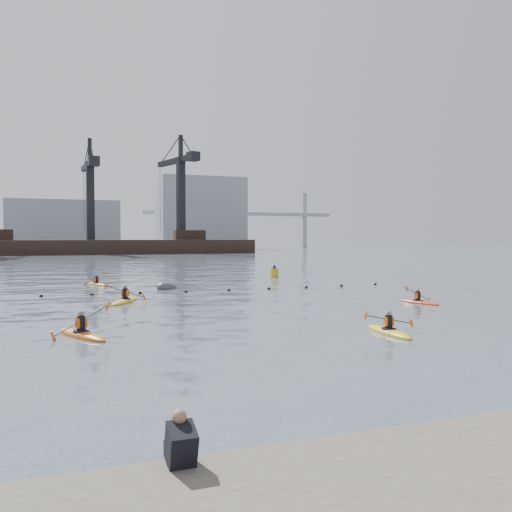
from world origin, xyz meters
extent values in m
plane|color=#343F4C|center=(0.00, 0.00, 0.00)|extent=(400.00, 400.00, 0.00)
cube|color=black|center=(-5.50, -5.80, 0.78)|extent=(0.38, 0.60, 0.67)
cube|color=black|center=(-5.50, -5.58, 0.62)|extent=(0.34, 0.40, 0.24)
sphere|color=#8C6651|center=(-5.50, -5.70, 1.16)|extent=(0.21, 0.21, 0.21)
sphere|color=black|center=(-8.00, 22.72, 0.03)|extent=(0.24, 0.24, 0.24)
sphere|color=black|center=(-5.00, 22.58, 0.03)|extent=(0.24, 0.24, 0.24)
sphere|color=black|center=(-2.00, 22.41, 0.03)|extent=(0.24, 0.24, 0.24)
sphere|color=black|center=(1.00, 22.28, 0.03)|extent=(0.24, 0.24, 0.24)
sphere|color=black|center=(4.00, 22.25, 0.03)|extent=(0.24, 0.24, 0.24)
sphere|color=black|center=(7.00, 22.34, 0.03)|extent=(0.24, 0.24, 0.24)
sphere|color=black|center=(10.00, 22.50, 0.03)|extent=(0.24, 0.24, 0.24)
sphere|color=black|center=(13.00, 22.66, 0.03)|extent=(0.24, 0.24, 0.24)
sphere|color=black|center=(16.00, 22.75, 0.03)|extent=(0.24, 0.24, 0.24)
cube|color=black|center=(0.00, 110.00, 0.85)|extent=(72.00, 12.00, 4.50)
cube|color=black|center=(-18.00, 110.00, 4.20)|extent=(5.00, 3.00, 2.20)
cube|color=black|center=(22.00, 110.00, 4.20)|extent=(7.00, 3.00, 2.20)
cube|color=black|center=(0.00, 110.00, 11.60)|extent=(1.73, 1.73, 17.00)
cube|color=black|center=(-0.20, 112.24, 19.50)|extent=(2.50, 15.05, 1.20)
cube|color=black|center=(0.46, 104.77, 19.50)|extent=(2.42, 2.78, 2.00)
cube|color=black|center=(0.00, 110.00, 22.60)|extent=(0.87, 0.87, 5.00)
cube|color=black|center=(20.00, 110.00, 12.60)|extent=(1.96, 1.96, 19.00)
cube|color=black|center=(19.34, 112.46, 21.50)|extent=(5.56, 16.73, 1.20)
cube|color=black|center=(21.54, 104.25, 21.50)|extent=(2.80, 3.08, 2.00)
cube|color=black|center=(20.00, 110.00, 24.60)|extent=(0.98, 0.98, 5.00)
cube|color=gray|center=(-5.00, 150.00, 7.00)|extent=(30.00, 14.00, 14.00)
cube|color=gray|center=(35.00, 150.00, 11.00)|extent=(26.00, 14.00, 22.00)
cube|color=gray|center=(55.00, 170.00, 12.00)|extent=(70.00, 2.00, 1.20)
cylinder|color=gray|center=(30.00, 170.00, 10.00)|extent=(1.60, 1.60, 20.00)
cylinder|color=gray|center=(80.00, 170.00, 10.00)|extent=(1.60, 1.60, 20.00)
ellipsoid|color=#CF6213|center=(-6.26, 7.89, 0.04)|extent=(2.02, 3.40, 0.34)
cylinder|color=black|center=(-6.26, 7.89, 0.18)|extent=(0.85, 0.85, 0.06)
cylinder|color=black|center=(-6.26, 7.89, 0.48)|extent=(0.32, 0.32, 0.55)
cube|color=#D1580B|center=(-6.26, 7.89, 0.50)|extent=(0.45, 0.37, 0.36)
sphere|color=#8C6651|center=(-6.26, 7.89, 0.85)|extent=(0.22, 0.22, 0.22)
cylinder|color=black|center=(-6.26, 7.89, 0.59)|extent=(1.99, 0.92, 0.97)
cube|color=#D85914|center=(-7.25, 7.45, 0.15)|extent=(0.24, 0.22, 0.35)
cube|color=#D85914|center=(-5.26, 8.34, 1.02)|extent=(0.24, 0.22, 0.35)
ellipsoid|color=gold|center=(4.85, 4.47, 0.04)|extent=(0.84, 3.13, 0.31)
cylinder|color=black|center=(4.85, 4.47, 0.16)|extent=(0.62, 0.62, 0.06)
cylinder|color=black|center=(4.85, 4.47, 0.43)|extent=(0.29, 0.29, 0.50)
cube|color=#D1580B|center=(4.85, 4.47, 0.45)|extent=(0.36, 0.24, 0.33)
sphere|color=#8C6651|center=(4.85, 4.47, 0.77)|extent=(0.20, 0.20, 0.20)
cylinder|color=black|center=(4.85, 4.47, 0.53)|extent=(2.09, 0.19, 0.44)
cube|color=#D85914|center=(3.87, 4.55, 0.72)|extent=(0.12, 0.14, 0.33)
cube|color=#D85914|center=(5.84, 4.40, 0.34)|extent=(0.12, 0.14, 0.33)
ellipsoid|color=yellow|center=(-3.46, 18.16, 0.04)|extent=(2.21, 3.42, 0.35)
cylinder|color=black|center=(-3.46, 18.16, 0.19)|extent=(0.88, 0.88, 0.07)
cylinder|color=black|center=(-3.46, 18.16, 0.49)|extent=(0.33, 0.33, 0.57)
cube|color=#D1580B|center=(-3.46, 18.16, 0.51)|extent=(0.46, 0.39, 0.37)
sphere|color=#8C6651|center=(-3.46, 18.16, 0.87)|extent=(0.23, 0.23, 0.23)
cylinder|color=black|center=(-3.46, 18.16, 0.60)|extent=(2.08, 1.09, 0.72)
cube|color=#D85914|center=(-4.45, 18.66, 0.91)|extent=(0.21, 0.21, 0.37)
cube|color=#D85914|center=(-2.47, 17.65, 0.29)|extent=(0.21, 0.21, 0.37)
ellipsoid|color=#C13912|center=(11.85, 12.00, 0.04)|extent=(1.20, 2.96, 0.29)
cylinder|color=black|center=(11.85, 12.00, 0.15)|extent=(0.65, 0.65, 0.05)
cylinder|color=black|center=(11.85, 12.00, 0.41)|extent=(0.27, 0.27, 0.47)
cube|color=#D1580B|center=(11.85, 12.00, 0.43)|extent=(0.36, 0.27, 0.31)
sphere|color=#8C6651|center=(11.85, 12.00, 0.73)|extent=(0.19, 0.19, 0.19)
cylinder|color=black|center=(11.85, 12.00, 0.50)|extent=(1.81, 0.43, 0.81)
cube|color=#D85914|center=(12.76, 12.20, 0.14)|extent=(0.19, 0.16, 0.30)
cube|color=#D85914|center=(10.95, 11.80, 0.86)|extent=(0.19, 0.16, 0.30)
ellipsoid|color=orange|center=(-4.20, 30.25, 0.04)|extent=(1.67, 2.99, 0.30)
cylinder|color=black|center=(-4.20, 30.25, 0.16)|extent=(0.73, 0.73, 0.06)
cylinder|color=black|center=(-4.20, 30.25, 0.42)|extent=(0.28, 0.28, 0.49)
cube|color=#D1580B|center=(-4.20, 30.25, 0.44)|extent=(0.39, 0.32, 0.32)
sphere|color=#8C6651|center=(-4.20, 30.25, 0.75)|extent=(0.20, 0.20, 0.20)
cylinder|color=black|center=(-4.20, 30.25, 0.51)|extent=(1.76, 0.74, 0.88)
cube|color=#D85914|center=(-5.09, 29.89, 0.12)|extent=(0.21, 0.19, 0.31)
cube|color=#D85914|center=(-3.32, 30.60, 0.91)|extent=(0.21, 0.19, 0.31)
ellipsoid|color=#373A3C|center=(0.34, 25.20, 0.00)|extent=(2.36, 2.18, 1.35)
cylinder|color=#C79413|center=(11.56, 32.50, 0.32)|extent=(0.75, 0.75, 0.97)
cone|color=black|center=(11.56, 32.50, 1.02)|extent=(0.47, 0.47, 0.38)
camera|label=1|loc=(-7.10, -13.14, 3.69)|focal=38.00mm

